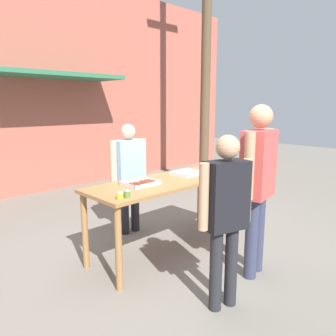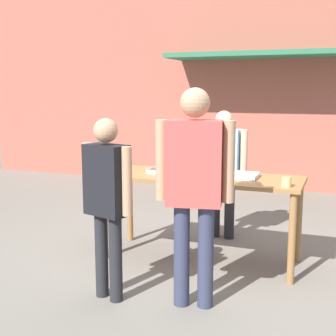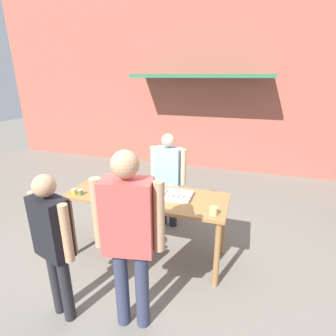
{
  "view_description": "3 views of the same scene",
  "coord_description": "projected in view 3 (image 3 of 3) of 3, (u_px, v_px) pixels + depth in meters",
  "views": [
    {
      "loc": [
        -2.74,
        -2.82,
        1.84
      ],
      "look_at": [
        0.0,
        0.0,
        1.07
      ],
      "focal_mm": 35.0,
      "sensor_mm": 36.0,
      "label": 1
    },
    {
      "loc": [
        1.4,
        -4.66,
        1.83
      ],
      "look_at": [
        -0.4,
        0.06,
        0.97
      ],
      "focal_mm": 50.0,
      "sensor_mm": 36.0,
      "label": 2
    },
    {
      "loc": [
        1.22,
        -2.9,
        2.4
      ],
      "look_at": [
        0.03,
        0.82,
        1.02
      ],
      "focal_mm": 28.0,
      "sensor_mm": 36.0,
      "label": 3
    }
  ],
  "objects": [
    {
      "name": "ground_plane",
      "position": [
        149.0,
        253.0,
        3.75
      ],
      "size": [
        24.0,
        24.0,
        0.0
      ],
      "primitive_type": "plane",
      "color": "slate"
    },
    {
      "name": "building_facade_back",
      "position": [
        205.0,
        82.0,
        6.58
      ],
      "size": [
        12.0,
        1.11,
        4.5
      ],
      "color": "#A85647",
      "rests_on": "ground"
    },
    {
      "name": "serving_table",
      "position": [
        147.0,
        203.0,
        3.48
      ],
      "size": [
        2.11,
        0.77,
        0.92
      ],
      "color": "olive",
      "rests_on": "ground"
    },
    {
      "name": "food_tray_sausages",
      "position": [
        122.0,
        188.0,
        3.6
      ],
      "size": [
        0.4,
        0.3,
        0.04
      ],
      "color": "silver",
      "rests_on": "serving_table"
    },
    {
      "name": "food_tray_buns",
      "position": [
        177.0,
        196.0,
        3.37
      ],
      "size": [
        0.37,
        0.32,
        0.05
      ],
      "color": "silver",
      "rests_on": "serving_table"
    },
    {
      "name": "condiment_jar_mustard",
      "position": [
        74.0,
        192.0,
        3.45
      ],
      "size": [
        0.07,
        0.07,
        0.07
      ],
      "color": "gold",
      "rests_on": "serving_table"
    },
    {
      "name": "condiment_jar_ketchup",
      "position": [
        80.0,
        192.0,
        3.43
      ],
      "size": [
        0.07,
        0.07,
        0.07
      ],
      "color": "#567A38",
      "rests_on": "serving_table"
    },
    {
      "name": "beer_cup",
      "position": [
        213.0,
        211.0,
        2.93
      ],
      "size": [
        0.09,
        0.09,
        0.09
      ],
      "color": "#DBC67A",
      "rests_on": "serving_table"
    },
    {
      "name": "person_server_behind_table",
      "position": [
        168.0,
        173.0,
        4.17
      ],
      "size": [
        0.59,
        0.25,
        1.57
      ],
      "rotation": [
        0.0,
        0.0,
        -0.05
      ],
      "color": "#232328",
      "rests_on": "ground"
    },
    {
      "name": "person_customer_holding_hotdog",
      "position": [
        53.0,
        238.0,
        2.48
      ],
      "size": [
        0.53,
        0.31,
        1.59
      ],
      "rotation": [
        0.0,
        0.0,
        2.85
      ],
      "color": "#232328",
      "rests_on": "ground"
    },
    {
      "name": "person_customer_with_cup",
      "position": [
        129.0,
        230.0,
        2.34
      ],
      "size": [
        0.64,
        0.33,
        1.84
      ],
      "rotation": [
        0.0,
        0.0,
        3.34
      ],
      "color": "#333851",
      "rests_on": "ground"
    }
  ]
}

